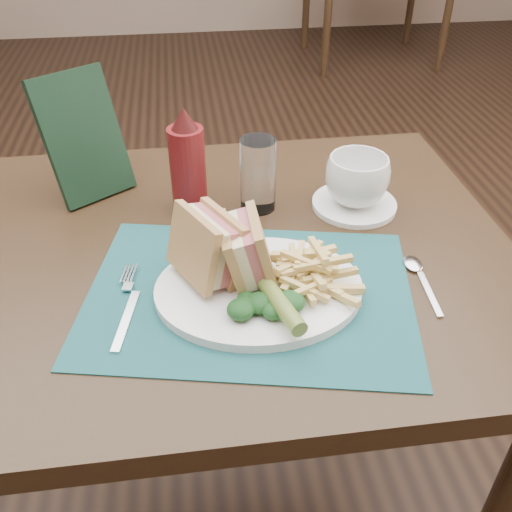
{
  "coord_description": "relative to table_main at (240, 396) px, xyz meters",
  "views": [
    {
      "loc": [
        -0.07,
        -1.25,
        1.29
      ],
      "look_at": [
        0.02,
        -0.6,
        0.8
      ],
      "focal_mm": 40.0,
      "sensor_mm": 36.0,
      "label": 1
    }
  ],
  "objects": [
    {
      "name": "spoon",
      "position": [
        0.27,
        -0.13,
        0.38
      ],
      "size": [
        0.05,
        0.15,
        0.01
      ],
      "primitive_type": null,
      "rotation": [
        0.0,
        0.0,
        -0.07
      ],
      "color": "silver",
      "rests_on": "table_main"
    },
    {
      "name": "ketchup_bottle",
      "position": [
        -0.07,
        0.13,
        0.47
      ],
      "size": [
        0.07,
        0.07,
        0.19
      ],
      "primitive_type": null,
      "rotation": [
        0.0,
        0.0,
        0.13
      ],
      "color": "#5D1012",
      "rests_on": "table_main"
    },
    {
      "name": "pickle_spear",
      "position": [
        0.04,
        -0.19,
        0.41
      ],
      "size": [
        0.06,
        0.12,
        0.03
      ],
      "primitive_type": "cylinder",
      "rotation": [
        1.54,
        0.0,
        0.28
      ],
      "color": "#586D29",
      "rests_on": "plate"
    },
    {
      "name": "saucer",
      "position": [
        0.22,
        0.09,
        0.38
      ],
      "size": [
        0.18,
        0.18,
        0.01
      ],
      "primitive_type": "cylinder",
      "rotation": [
        0.0,
        0.0,
        -0.21
      ],
      "color": "white",
      "rests_on": "table_main"
    },
    {
      "name": "sandwich_half_a",
      "position": [
        -0.07,
        -0.1,
        0.45
      ],
      "size": [
        0.12,
        0.13,
        0.11
      ],
      "primitive_type": null,
      "rotation": [
        0.0,
        0.24,
        0.49
      ],
      "color": "tan",
      "rests_on": "plate"
    },
    {
      "name": "fries_pile",
      "position": [
        0.09,
        -0.12,
        0.42
      ],
      "size": [
        0.18,
        0.2,
        0.05
      ],
      "primitive_type": null,
      "color": "tan",
      "rests_on": "plate"
    },
    {
      "name": "floor",
      "position": [
        0.0,
        0.5,
        -0.38
      ],
      "size": [
        7.0,
        7.0,
        0.0
      ],
      "primitive_type": "plane",
      "color": "black",
      "rests_on": "ground"
    },
    {
      "name": "drinking_glass",
      "position": [
        0.05,
        0.11,
        0.44
      ],
      "size": [
        0.07,
        0.07,
        0.13
      ],
      "primitive_type": "cylinder",
      "rotation": [
        0.0,
        0.0,
        -0.2
      ],
      "color": "white",
      "rests_on": "table_main"
    },
    {
      "name": "kale_garnish",
      "position": [
        0.02,
        -0.18,
        0.41
      ],
      "size": [
        0.11,
        0.08,
        0.03
      ],
      "primitive_type": null,
      "color": "#123416",
      "rests_on": "plate"
    },
    {
      "name": "placemat",
      "position": [
        0.01,
        -0.12,
        0.38
      ],
      "size": [
        0.53,
        0.42,
        0.0
      ],
      "primitive_type": "cube",
      "rotation": [
        0.0,
        0.0,
        -0.21
      ],
      "color": "#17484B",
      "rests_on": "table_main"
    },
    {
      "name": "fork",
      "position": [
        -0.17,
        -0.13,
        0.38
      ],
      "size": [
        0.07,
        0.17,
        0.01
      ],
      "primitive_type": null,
      "rotation": [
        0.0,
        0.0,
        -0.19
      ],
      "color": "silver",
      "rests_on": "placemat"
    },
    {
      "name": "table_main",
      "position": [
        0.0,
        0.0,
        0.0
      ],
      "size": [
        0.9,
        0.75,
        0.75
      ],
      "primitive_type": null,
      "color": "black",
      "rests_on": "ground"
    },
    {
      "name": "table_bg_right",
      "position": [
        1.26,
        3.18,
        0.0
      ],
      "size": [
        0.9,
        0.75,
        0.75
      ],
      "primitive_type": null,
      "color": "black",
      "rests_on": "ground"
    },
    {
      "name": "check_presenter",
      "position": [
        -0.24,
        0.21,
        0.48
      ],
      "size": [
        0.16,
        0.15,
        0.22
      ],
      "primitive_type": "cube",
      "rotation": [
        -0.31,
        0.0,
        0.61
      ],
      "color": "black",
      "rests_on": "table_main"
    },
    {
      "name": "plate",
      "position": [
        0.02,
        -0.13,
        0.38
      ],
      "size": [
        0.31,
        0.25,
        0.01
      ],
      "primitive_type": null,
      "rotation": [
        0.0,
        0.0,
        -0.03
      ],
      "color": "white",
      "rests_on": "placemat"
    },
    {
      "name": "coffee_cup",
      "position": [
        0.22,
        0.09,
        0.43
      ],
      "size": [
        0.16,
        0.16,
        0.09
      ],
      "primitive_type": "imported",
      "rotation": [
        0.0,
        0.0,
        0.75
      ],
      "color": "white",
      "rests_on": "saucer"
    },
    {
      "name": "sandwich_half_b",
      "position": [
        -0.01,
        -0.1,
        0.44
      ],
      "size": [
        0.08,
        0.1,
        0.1
      ],
      "primitive_type": null,
      "rotation": [
        0.0,
        -0.24,
        -0.0
      ],
      "color": "tan",
      "rests_on": "plate"
    },
    {
      "name": "wall_back",
      "position": [
        0.0,
        4.0,
        -0.38
      ],
      "size": [
        6.0,
        0.0,
        6.0
      ],
      "primitive_type": "plane",
      "rotation": [
        1.57,
        0.0,
        0.0
      ],
      "color": "gray",
      "rests_on": "ground"
    }
  ]
}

